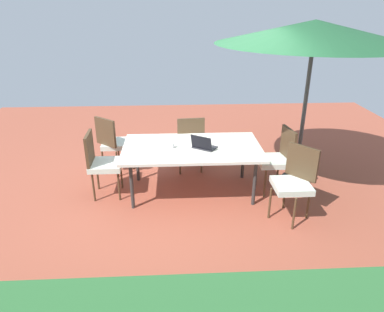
{
  "coord_description": "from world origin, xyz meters",
  "views": [
    {
      "loc": [
        0.26,
        4.72,
        2.65
      ],
      "look_at": [
        0.0,
        0.0,
        0.59
      ],
      "focal_mm": 32.89,
      "sensor_mm": 36.0,
      "label": 1
    }
  ],
  "objects_px": {
    "chair_southeast": "(114,141)",
    "chair_northwest": "(295,180)",
    "cup": "(172,145)",
    "chair_west": "(278,157)",
    "chair_east": "(101,161)",
    "patio_umbrella": "(315,33)",
    "chair_south": "(190,140)",
    "dining_table": "(192,150)",
    "laptop": "(204,146)"
  },
  "relations": [
    {
      "from": "laptop",
      "to": "patio_umbrella",
      "type": "bearing_deg",
      "value": -133.21
    },
    {
      "from": "chair_south",
      "to": "cup",
      "type": "bearing_deg",
      "value": 63.9
    },
    {
      "from": "chair_west",
      "to": "chair_east",
      "type": "bearing_deg",
      "value": -97.81
    },
    {
      "from": "chair_northwest",
      "to": "laptop",
      "type": "relative_size",
      "value": 2.43
    },
    {
      "from": "dining_table",
      "to": "laptop",
      "type": "xyz_separation_m",
      "value": [
        -0.16,
        0.08,
        0.09
      ]
    },
    {
      "from": "chair_south",
      "to": "patio_umbrella",
      "type": "bearing_deg",
      "value": 159.31
    },
    {
      "from": "dining_table",
      "to": "patio_umbrella",
      "type": "height_order",
      "value": "patio_umbrella"
    },
    {
      "from": "dining_table",
      "to": "patio_umbrella",
      "type": "relative_size",
      "value": 0.73
    },
    {
      "from": "patio_umbrella",
      "to": "chair_south",
      "type": "height_order",
      "value": "patio_umbrella"
    },
    {
      "from": "dining_table",
      "to": "chair_south",
      "type": "xyz_separation_m",
      "value": [
        -0.0,
        -0.74,
        -0.14
      ]
    },
    {
      "from": "chair_east",
      "to": "dining_table",
      "type": "bearing_deg",
      "value": -90.72
    },
    {
      "from": "dining_table",
      "to": "laptop",
      "type": "distance_m",
      "value": 0.2
    },
    {
      "from": "chair_northwest",
      "to": "laptop",
      "type": "bearing_deg",
      "value": -162.1
    },
    {
      "from": "chair_southeast",
      "to": "chair_northwest",
      "type": "distance_m",
      "value": 2.97
    },
    {
      "from": "patio_umbrella",
      "to": "chair_west",
      "type": "distance_m",
      "value": 1.8
    },
    {
      "from": "chair_east",
      "to": "laptop",
      "type": "height_order",
      "value": "chair_east"
    },
    {
      "from": "chair_west",
      "to": "chair_south",
      "type": "xyz_separation_m",
      "value": [
        1.27,
        -0.75,
        0.0
      ]
    },
    {
      "from": "chair_east",
      "to": "chair_northwest",
      "type": "height_order",
      "value": "same"
    },
    {
      "from": "chair_northwest",
      "to": "chair_east",
      "type": "bearing_deg",
      "value": -147.04
    },
    {
      "from": "dining_table",
      "to": "chair_southeast",
      "type": "relative_size",
      "value": 2.04
    },
    {
      "from": "chair_east",
      "to": "chair_northwest",
      "type": "bearing_deg",
      "value": -107.39
    },
    {
      "from": "patio_umbrella",
      "to": "chair_southeast",
      "type": "height_order",
      "value": "patio_umbrella"
    },
    {
      "from": "laptop",
      "to": "chair_south",
      "type": "bearing_deg",
      "value": -45.44
    },
    {
      "from": "chair_southeast",
      "to": "cup",
      "type": "xyz_separation_m",
      "value": [
        -0.97,
        0.81,
        0.23
      ]
    },
    {
      "from": "patio_umbrella",
      "to": "chair_west",
      "type": "relative_size",
      "value": 2.82
    },
    {
      "from": "chair_northwest",
      "to": "laptop",
      "type": "height_order",
      "value": "chair_northwest"
    },
    {
      "from": "cup",
      "to": "chair_south",
      "type": "bearing_deg",
      "value": -110.71
    },
    {
      "from": "dining_table",
      "to": "laptop",
      "type": "height_order",
      "value": "laptop"
    },
    {
      "from": "dining_table",
      "to": "cup",
      "type": "relative_size",
      "value": 23.0
    },
    {
      "from": "chair_northwest",
      "to": "cup",
      "type": "distance_m",
      "value": 1.75
    },
    {
      "from": "laptop",
      "to": "cup",
      "type": "xyz_separation_m",
      "value": [
        0.45,
        -0.05,
        -0.0
      ]
    },
    {
      "from": "chair_northwest",
      "to": "chair_south",
      "type": "xyz_separation_m",
      "value": [
        1.29,
        -1.49,
        0.0
      ]
    },
    {
      "from": "chair_southeast",
      "to": "laptop",
      "type": "relative_size",
      "value": 2.43
    },
    {
      "from": "patio_umbrella",
      "to": "cup",
      "type": "bearing_deg",
      "value": 8.93
    },
    {
      "from": "chair_east",
      "to": "laptop",
      "type": "distance_m",
      "value": 1.5
    },
    {
      "from": "laptop",
      "to": "cup",
      "type": "bearing_deg",
      "value": 27.99
    },
    {
      "from": "dining_table",
      "to": "chair_south",
      "type": "bearing_deg",
      "value": -90.2
    },
    {
      "from": "chair_southeast",
      "to": "cup",
      "type": "relative_size",
      "value": 11.25
    },
    {
      "from": "laptop",
      "to": "chair_northwest",
      "type": "bearing_deg",
      "value": -176.99
    },
    {
      "from": "patio_umbrella",
      "to": "chair_northwest",
      "type": "height_order",
      "value": "patio_umbrella"
    },
    {
      "from": "chair_east",
      "to": "patio_umbrella",
      "type": "bearing_deg",
      "value": -86.09
    },
    {
      "from": "chair_southeast",
      "to": "chair_west",
      "type": "bearing_deg",
      "value": -157.56
    },
    {
      "from": "chair_west",
      "to": "laptop",
      "type": "height_order",
      "value": "chair_west"
    },
    {
      "from": "chair_east",
      "to": "chair_northwest",
      "type": "relative_size",
      "value": 1.0
    },
    {
      "from": "cup",
      "to": "chair_southeast",
      "type": "bearing_deg",
      "value": -39.72
    },
    {
      "from": "chair_southeast",
      "to": "chair_northwest",
      "type": "relative_size",
      "value": 1.0
    },
    {
      "from": "chair_south",
      "to": "chair_east",
      "type": "bearing_deg",
      "value": 24.68
    },
    {
      "from": "patio_umbrella",
      "to": "chair_south",
      "type": "distance_m",
      "value": 2.46
    },
    {
      "from": "chair_east",
      "to": "cup",
      "type": "height_order",
      "value": "chair_east"
    },
    {
      "from": "chair_west",
      "to": "laptop",
      "type": "distance_m",
      "value": 1.14
    }
  ]
}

